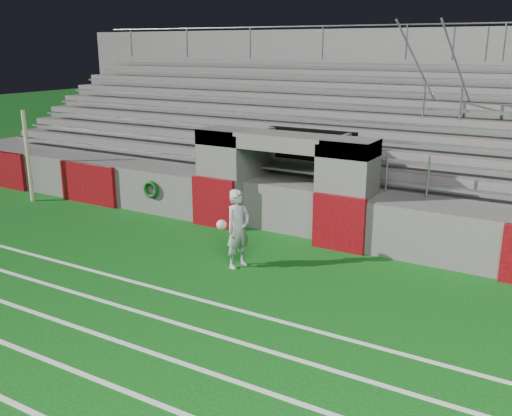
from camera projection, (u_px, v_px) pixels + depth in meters
The scene contains 5 objects.
ground at pixel (205, 276), 12.12m from camera, with size 90.00×90.00×0.00m, color #0D4E11.
field_post at pixel (28, 156), 17.62m from camera, with size 0.12×0.12×2.84m, color beige.
stadium_structure at pixel (348, 150), 18.30m from camera, with size 26.00×8.48×5.42m.
goalkeeper_with_ball at pixel (238, 229), 12.43m from camera, with size 0.67×0.73×1.76m.
hose_coil at pixel (151, 190), 16.26m from camera, with size 0.52×0.14×0.52m.
Camera 1 is at (6.66, -9.13, 4.73)m, focal length 40.00 mm.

